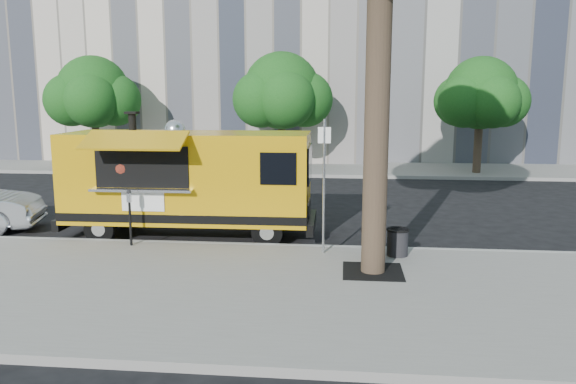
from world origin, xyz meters
name	(u,v)px	position (x,y,z in m)	size (l,w,h in m)	color
ground	(265,240)	(0.00, 0.00, 0.00)	(120.00, 120.00, 0.00)	black
sidewalk	(234,291)	(0.00, -4.00, 0.07)	(60.00, 6.00, 0.15)	gray
curb	(259,247)	(0.00, -0.93, 0.07)	(60.00, 0.14, 0.16)	#999993
far_sidewalk	(304,169)	(0.00, 13.50, 0.07)	(60.00, 5.00, 0.15)	gray
tree_well	(373,271)	(2.60, -2.80, 0.15)	(1.20, 1.20, 0.02)	black
far_tree_a	(93,92)	(-10.00, 12.30, 3.78)	(3.42, 3.42, 5.36)	#33261C
far_tree_b	(282,91)	(-1.00, 12.70, 3.83)	(3.60, 3.60, 5.50)	#33261C
far_tree_c	(481,93)	(8.00, 12.40, 3.72)	(3.24, 3.24, 5.21)	#33261C
sign_post	(324,178)	(1.55, -1.55, 1.85)	(0.28, 0.06, 3.00)	silver
parking_meter	(130,211)	(-3.00, -1.35, 0.98)	(0.11, 0.11, 1.33)	black
food_truck	(187,179)	(-2.03, 0.17, 1.51)	(6.57, 3.08, 3.22)	#D39A0B
trash_bin_left	(373,244)	(2.64, -1.91, 0.49)	(0.54, 0.54, 0.64)	black
trash_bin_right	(398,241)	(3.19, -1.57, 0.47)	(0.51, 0.51, 0.61)	black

